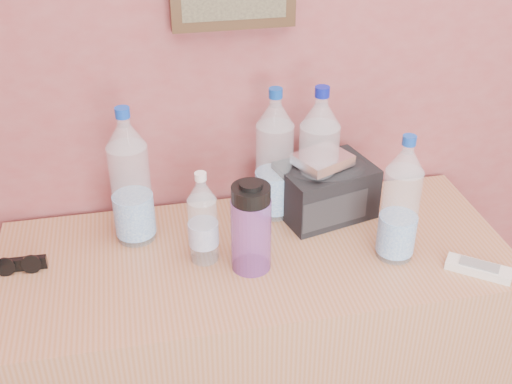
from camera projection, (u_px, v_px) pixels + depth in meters
dresser at (255, 366)px, 1.79m from camera, size 1.26×0.53×0.79m
pet_large_a at (131, 184)px, 1.56m from camera, size 0.10×0.10×0.36m
pet_large_b at (275, 161)px, 1.66m from camera, size 0.10×0.10×0.36m
pet_large_c at (318, 164)px, 1.64m from camera, size 0.10×0.10×0.37m
pet_large_d at (400, 205)px, 1.51m from camera, size 0.09×0.09×0.33m
pet_small at (203, 222)px, 1.51m from camera, size 0.07×0.07×0.24m
nalgene_bottle at (251, 227)px, 1.48m from camera, size 0.09×0.09×0.23m
sunglasses at (20, 264)px, 1.52m from camera, size 0.13×0.05×0.03m
ac_remote at (479, 269)px, 1.52m from camera, size 0.15×0.13×0.02m
toiletry_bag at (326, 187)px, 1.70m from camera, size 0.27×0.22×0.16m
foil_packet at (323, 160)px, 1.63m from camera, size 0.16×0.15×0.03m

